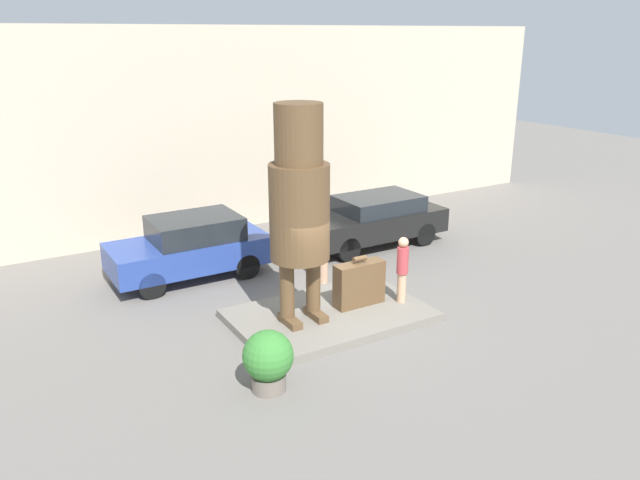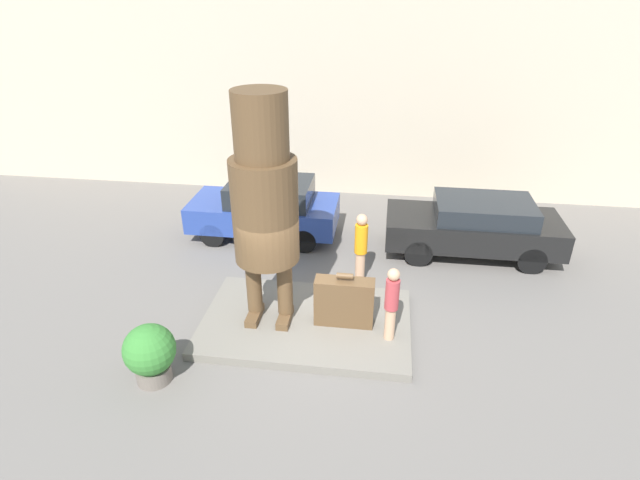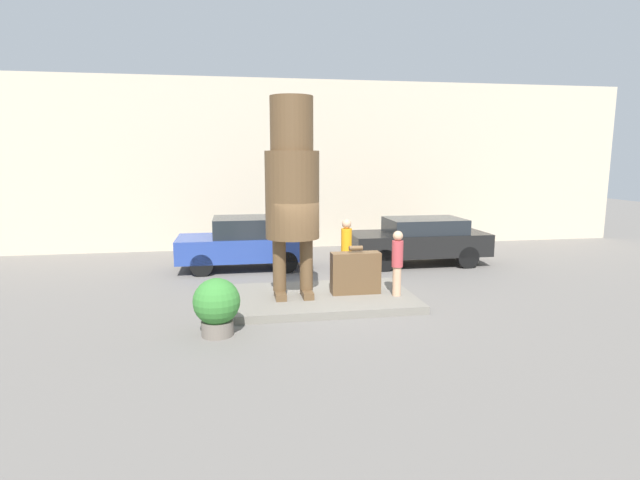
{
  "view_description": "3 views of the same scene",
  "coord_description": "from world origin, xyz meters",
  "px_view_note": "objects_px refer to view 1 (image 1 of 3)",
  "views": [
    {
      "loc": [
        -6.85,
        -11.06,
        6.26
      ],
      "look_at": [
        -0.1,
        0.26,
        1.86
      ],
      "focal_mm": 35.0,
      "sensor_mm": 36.0,
      "label": 1
    },
    {
      "loc": [
        1.46,
        -8.5,
        6.59
      ],
      "look_at": [
        0.29,
        0.03,
        2.09
      ],
      "focal_mm": 28.0,
      "sensor_mm": 36.0,
      "label": 2
    },
    {
      "loc": [
        -2.11,
        -11.78,
        3.55
      ],
      "look_at": [
        -0.1,
        -0.01,
        1.56
      ],
      "focal_mm": 28.0,
      "sensor_mm": 36.0,
      "label": 3
    }
  ],
  "objects_px": {
    "statue_figure": "(299,198)",
    "planter_pot": "(268,359)",
    "parked_car_blue": "(191,246)",
    "giant_suitcase": "(359,284)",
    "tourist": "(402,267)",
    "worker_hivis": "(323,247)",
    "parked_car_black": "(374,219)"
  },
  "relations": [
    {
      "from": "tourist",
      "to": "parked_car_black",
      "type": "xyz_separation_m",
      "value": [
        2.15,
        4.17,
        -0.22
      ]
    },
    {
      "from": "parked_car_black",
      "to": "planter_pot",
      "type": "bearing_deg",
      "value": 41.84
    },
    {
      "from": "planter_pot",
      "to": "worker_hivis",
      "type": "height_order",
      "value": "worker_hivis"
    },
    {
      "from": "parked_car_blue",
      "to": "parked_car_black",
      "type": "bearing_deg",
      "value": 176.95
    },
    {
      "from": "statue_figure",
      "to": "tourist",
      "type": "height_order",
      "value": "statue_figure"
    },
    {
      "from": "parked_car_blue",
      "to": "planter_pot",
      "type": "height_order",
      "value": "parked_car_blue"
    },
    {
      "from": "statue_figure",
      "to": "planter_pot",
      "type": "xyz_separation_m",
      "value": [
        -1.76,
        -1.96,
        -2.33
      ]
    },
    {
      "from": "tourist",
      "to": "parked_car_blue",
      "type": "relative_size",
      "value": 0.39
    },
    {
      "from": "parked_car_black",
      "to": "worker_hivis",
      "type": "xyz_separation_m",
      "value": [
        -2.9,
        -1.83,
        0.15
      ]
    },
    {
      "from": "statue_figure",
      "to": "parked_car_blue",
      "type": "bearing_deg",
      "value": 104.33
    },
    {
      "from": "statue_figure",
      "to": "giant_suitcase",
      "type": "height_order",
      "value": "statue_figure"
    },
    {
      "from": "planter_pot",
      "to": "worker_hivis",
      "type": "relative_size",
      "value": 0.65
    },
    {
      "from": "parked_car_black",
      "to": "planter_pot",
      "type": "distance_m",
      "value": 8.64
    },
    {
      "from": "giant_suitcase",
      "to": "planter_pot",
      "type": "xyz_separation_m",
      "value": [
        -3.33,
        -1.96,
        -0.07
      ]
    },
    {
      "from": "parked_car_blue",
      "to": "tourist",
      "type": "bearing_deg",
      "value": 128.5
    },
    {
      "from": "parked_car_blue",
      "to": "parked_car_black",
      "type": "relative_size",
      "value": 0.92
    },
    {
      "from": "statue_figure",
      "to": "giant_suitcase",
      "type": "xyz_separation_m",
      "value": [
        1.57,
        -0.0,
        -2.25
      ]
    },
    {
      "from": "tourist",
      "to": "worker_hivis",
      "type": "relative_size",
      "value": 0.89
    },
    {
      "from": "giant_suitcase",
      "to": "parked_car_blue",
      "type": "relative_size",
      "value": 0.3
    },
    {
      "from": "statue_figure",
      "to": "giant_suitcase",
      "type": "distance_m",
      "value": 2.74
    },
    {
      "from": "giant_suitcase",
      "to": "worker_hivis",
      "type": "height_order",
      "value": "worker_hivis"
    },
    {
      "from": "statue_figure",
      "to": "planter_pot",
      "type": "relative_size",
      "value": 4.05
    },
    {
      "from": "statue_figure",
      "to": "parked_car_blue",
      "type": "relative_size",
      "value": 1.15
    },
    {
      "from": "tourist",
      "to": "planter_pot",
      "type": "distance_m",
      "value": 4.58
    },
    {
      "from": "giant_suitcase",
      "to": "statue_figure",
      "type": "bearing_deg",
      "value": 179.94
    },
    {
      "from": "worker_hivis",
      "to": "parked_car_black",
      "type": "bearing_deg",
      "value": 32.33
    },
    {
      "from": "tourist",
      "to": "statue_figure",
      "type": "bearing_deg",
      "value": 171.4
    },
    {
      "from": "giant_suitcase",
      "to": "parked_car_blue",
      "type": "xyz_separation_m",
      "value": [
        -2.61,
        4.1,
        0.16
      ]
    },
    {
      "from": "parked_car_black",
      "to": "worker_hivis",
      "type": "relative_size",
      "value": 2.5
    },
    {
      "from": "parked_car_blue",
      "to": "planter_pot",
      "type": "relative_size",
      "value": 3.52
    },
    {
      "from": "tourist",
      "to": "worker_hivis",
      "type": "bearing_deg",
      "value": 107.59
    },
    {
      "from": "parked_car_black",
      "to": "planter_pot",
      "type": "height_order",
      "value": "parked_car_black"
    }
  ]
}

